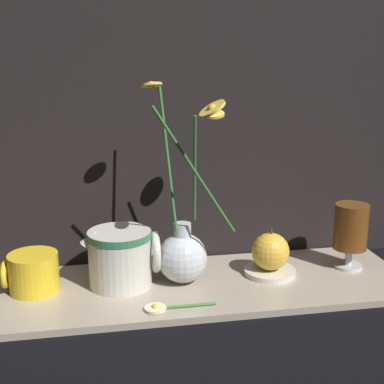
{
  "coord_description": "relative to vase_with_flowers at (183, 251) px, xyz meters",
  "views": [
    {
      "loc": [
        -0.17,
        -0.87,
        0.42
      ],
      "look_at": [
        -0.01,
        0.0,
        0.18
      ],
      "focal_mm": 50.0,
      "sensor_mm": 36.0,
      "label": 1
    }
  ],
  "objects": [
    {
      "name": "shelf",
      "position": [
        0.02,
        -0.01,
        -0.07
      ],
      "size": [
        0.78,
        0.25,
        0.01
      ],
      "color": "tan",
      "rests_on": "ground_plane"
    },
    {
      "name": "ground_plane",
      "position": [
        0.02,
        -0.01,
        -0.07
      ],
      "size": [
        6.0,
        6.0,
        0.0
      ],
      "primitive_type": "plane",
      "color": "black"
    },
    {
      "name": "yellow_mug",
      "position": [
        -0.26,
        0.01,
        -0.03
      ],
      "size": [
        0.1,
        0.09,
        0.07
      ],
      "color": "yellow",
      "rests_on": "shelf"
    },
    {
      "name": "ceramic_pitcher",
      "position": [
        -0.11,
        0.01,
        -0.0
      ],
      "size": [
        0.14,
        0.11,
        0.11
      ],
      "color": "beige",
      "rests_on": "shelf"
    },
    {
      "name": "vase_with_flowers",
      "position": [
        0.0,
        0.0,
        0.0
      ],
      "size": [
        0.16,
        0.21,
        0.36
      ],
      "color": "silver",
      "rests_on": "shelf"
    },
    {
      "name": "tea_glass",
      "position": [
        0.32,
        0.01,
        0.02
      ],
      "size": [
        0.06,
        0.06,
        0.13
      ],
      "color": "silver",
      "rests_on": "shelf"
    },
    {
      "name": "orange_fruit",
      "position": [
        0.17,
        0.0,
        -0.01
      ],
      "size": [
        0.07,
        0.07,
        0.08
      ],
      "color": "gold",
      "rests_on": "saucer_plate"
    },
    {
      "name": "loose_daisy",
      "position": [
        -0.05,
        -0.1,
        -0.06
      ],
      "size": [
        0.12,
        0.04,
        0.01
      ],
      "color": "#3D7A33",
      "rests_on": "shelf"
    },
    {
      "name": "saucer_plate",
      "position": [
        0.17,
        0.0,
        -0.05
      ],
      "size": [
        0.1,
        0.1,
        0.01
      ],
      "color": "silver",
      "rests_on": "shelf"
    }
  ]
}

